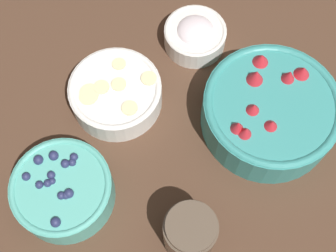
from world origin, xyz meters
name	(u,v)px	position (x,y,z in m)	size (l,w,h in m)	color
ground_plane	(180,154)	(0.00, 0.00, 0.00)	(4.00, 4.00, 0.00)	#4C3323
bowl_strawberries	(270,110)	(-0.07, -0.15, 0.04)	(0.23, 0.23, 0.10)	teal
bowl_blueberries	(63,190)	(0.09, 0.18, 0.04)	(0.16, 0.16, 0.07)	#56B7A8
bowl_bananas	(117,92)	(0.15, 0.00, 0.03)	(0.16, 0.16, 0.05)	white
bowl_cream	(195,35)	(0.13, -0.18, 0.03)	(0.11, 0.11, 0.05)	white
jar_chocolate	(190,232)	(-0.10, 0.09, 0.04)	(0.08, 0.08, 0.09)	brown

